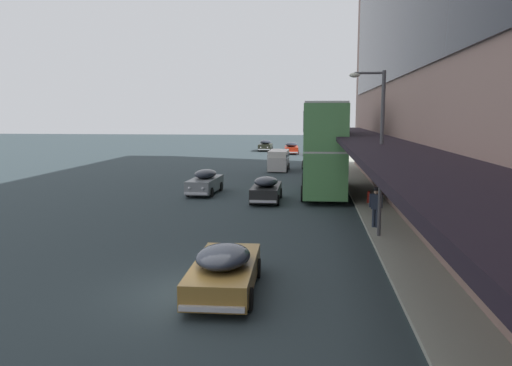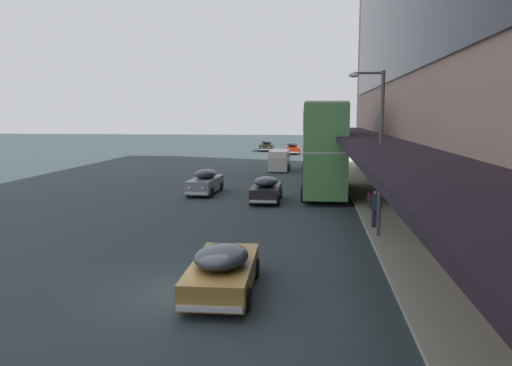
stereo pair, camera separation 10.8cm
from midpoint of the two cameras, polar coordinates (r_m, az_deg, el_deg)
ground at (r=15.38m, az=-7.12°, el=-12.41°), size 240.00×240.00×0.00m
transit_bus_kerbside_front at (r=33.56m, az=7.82°, el=4.27°), size 2.91×9.94×6.08m
sedan_far_back at (r=30.65m, az=1.29°, el=-0.71°), size 1.79×4.46×1.56m
sedan_lead_mid at (r=68.71m, az=4.24°, el=4.00°), size 2.09×4.81×1.62m
sedan_oncoming_rear at (r=74.22m, az=1.26°, el=4.30°), size 1.95×4.69×1.63m
sedan_lead_near at (r=66.12m, az=7.32°, el=3.81°), size 1.91×5.02×1.63m
sedan_second_mid at (r=33.90m, az=-5.72°, el=0.13°), size 1.88×4.70×1.63m
sedan_trailing_mid at (r=15.16m, az=-3.65°, el=-9.81°), size 2.04×4.72×1.43m
sedan_oncoming_front at (r=50.19m, az=6.60°, el=2.53°), size 2.03×4.34×1.54m
vw_van at (r=47.83m, az=2.77°, el=2.73°), size 1.97×4.58×1.96m
pedestrian_at_kerb at (r=23.56m, az=13.62°, el=-2.50°), size 0.59×0.36×1.86m
street_lamp at (r=21.56m, az=13.81°, el=4.64°), size 1.50×0.28×6.96m
fire_hydrant at (r=30.19m, az=12.86°, el=-1.57°), size 0.20×0.40×0.70m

